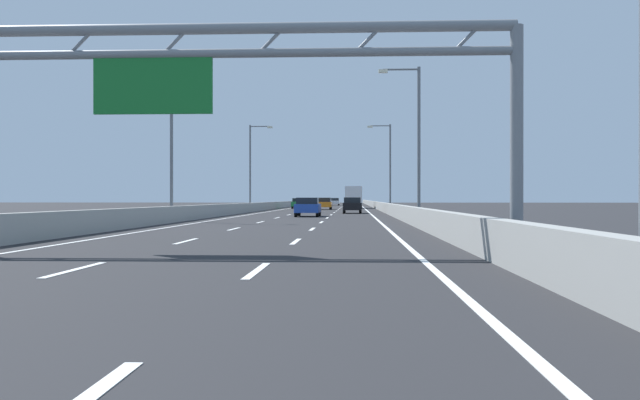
% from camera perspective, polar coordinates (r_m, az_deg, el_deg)
% --- Properties ---
extents(ground_plane, '(260.00, 260.00, 0.00)m').
position_cam_1_polar(ground_plane, '(100.85, 0.68, -0.66)').
color(ground_plane, '#262628').
extents(lane_dash_left_1, '(0.16, 3.00, 0.01)m').
position_cam_1_polar(lane_dash_left_1, '(14.42, -19.61, -5.45)').
color(lane_dash_left_1, white).
rests_on(lane_dash_left_1, ground_plane).
extents(lane_dash_left_2, '(0.16, 3.00, 0.01)m').
position_cam_1_polar(lane_dash_left_2, '(22.98, -11.02, -3.37)').
color(lane_dash_left_2, white).
rests_on(lane_dash_left_2, ground_plane).
extents(lane_dash_left_3, '(0.16, 3.00, 0.01)m').
position_cam_1_polar(lane_dash_left_3, '(31.78, -7.14, -2.39)').
color(lane_dash_left_3, white).
rests_on(lane_dash_left_3, ground_plane).
extents(lane_dash_left_4, '(0.16, 3.00, 0.01)m').
position_cam_1_polar(lane_dash_left_4, '(40.67, -4.96, -1.84)').
color(lane_dash_left_4, white).
rests_on(lane_dash_left_4, ground_plane).
extents(lane_dash_left_5, '(0.16, 3.00, 0.01)m').
position_cam_1_polar(lane_dash_left_5, '(49.60, -3.56, -1.48)').
color(lane_dash_left_5, white).
rests_on(lane_dash_left_5, ground_plane).
extents(lane_dash_left_6, '(0.16, 3.00, 0.01)m').
position_cam_1_polar(lane_dash_left_6, '(58.55, -2.59, -1.24)').
color(lane_dash_left_6, white).
rests_on(lane_dash_left_6, ground_plane).
extents(lane_dash_left_7, '(0.16, 3.00, 0.01)m').
position_cam_1_polar(lane_dash_left_7, '(67.51, -1.88, -1.05)').
color(lane_dash_left_7, white).
rests_on(lane_dash_left_7, ground_plane).
extents(lane_dash_left_8, '(0.16, 3.00, 0.01)m').
position_cam_1_polar(lane_dash_left_8, '(76.48, -1.33, -0.91)').
color(lane_dash_left_8, white).
rests_on(lane_dash_left_8, ground_plane).
extents(lane_dash_left_9, '(0.16, 3.00, 0.01)m').
position_cam_1_polar(lane_dash_left_9, '(85.46, -0.90, -0.80)').
color(lane_dash_left_9, white).
rests_on(lane_dash_left_9, ground_plane).
extents(lane_dash_left_10, '(0.16, 3.00, 0.01)m').
position_cam_1_polar(lane_dash_left_10, '(94.44, -0.55, -0.71)').
color(lane_dash_left_10, white).
rests_on(lane_dash_left_10, ground_plane).
extents(lane_dash_left_11, '(0.16, 3.00, 0.01)m').
position_cam_1_polar(lane_dash_left_11, '(103.43, -0.26, -0.64)').
color(lane_dash_left_11, white).
rests_on(lane_dash_left_11, ground_plane).
extents(lane_dash_left_12, '(0.16, 3.00, 0.01)m').
position_cam_1_polar(lane_dash_left_12, '(112.42, -0.02, -0.58)').
color(lane_dash_left_12, white).
rests_on(lane_dash_left_12, ground_plane).
extents(lane_dash_left_13, '(0.16, 3.00, 0.01)m').
position_cam_1_polar(lane_dash_left_13, '(121.41, 0.19, -0.52)').
color(lane_dash_left_13, white).
rests_on(lane_dash_left_13, ground_plane).
extents(lane_dash_left_14, '(0.16, 3.00, 0.01)m').
position_cam_1_polar(lane_dash_left_14, '(130.40, 0.37, -0.48)').
color(lane_dash_left_14, white).
rests_on(lane_dash_left_14, ground_plane).
extents(lane_dash_left_15, '(0.16, 3.00, 0.01)m').
position_cam_1_polar(lane_dash_left_15, '(139.39, 0.52, -0.44)').
color(lane_dash_left_15, white).
rests_on(lane_dash_left_15, ground_plane).
extents(lane_dash_left_16, '(0.16, 3.00, 0.01)m').
position_cam_1_polar(lane_dash_left_16, '(148.38, 0.66, -0.40)').
color(lane_dash_left_16, white).
rests_on(lane_dash_left_16, ground_plane).
extents(lane_dash_left_17, '(0.16, 3.00, 0.01)m').
position_cam_1_polar(lane_dash_left_17, '(157.38, 0.78, -0.37)').
color(lane_dash_left_17, white).
rests_on(lane_dash_left_17, ground_plane).
extents(lane_dash_right_1, '(0.16, 3.00, 0.01)m').
position_cam_1_polar(lane_dash_right_1, '(13.48, -5.23, -5.84)').
color(lane_dash_right_1, white).
rests_on(lane_dash_right_1, ground_plane).
extents(lane_dash_right_2, '(0.16, 3.00, 0.01)m').
position_cam_1_polar(lane_dash_right_2, '(22.40, -2.02, -3.45)').
color(lane_dash_right_2, white).
rests_on(lane_dash_right_2, ground_plane).
extents(lane_dash_right_3, '(0.16, 3.00, 0.01)m').
position_cam_1_polar(lane_dash_right_3, '(31.36, -0.65, -2.43)').
color(lane_dash_right_3, white).
rests_on(lane_dash_right_3, ground_plane).
extents(lane_dash_right_4, '(0.16, 3.00, 0.01)m').
position_cam_1_polar(lane_dash_right_4, '(40.34, 0.12, -1.86)').
color(lane_dash_right_4, white).
rests_on(lane_dash_right_4, ground_plane).
extents(lane_dash_right_5, '(0.16, 3.00, 0.01)m').
position_cam_1_polar(lane_dash_right_5, '(49.33, 0.60, -1.49)').
color(lane_dash_right_5, white).
rests_on(lane_dash_right_5, ground_plane).
extents(lane_dash_right_6, '(0.16, 3.00, 0.01)m').
position_cam_1_polar(lane_dash_right_6, '(58.32, 0.93, -1.24)').
color(lane_dash_right_6, white).
rests_on(lane_dash_right_6, ground_plane).
extents(lane_dash_right_7, '(0.16, 3.00, 0.01)m').
position_cam_1_polar(lane_dash_right_7, '(67.32, 1.18, -1.06)').
color(lane_dash_right_7, white).
rests_on(lane_dash_right_7, ground_plane).
extents(lane_dash_right_8, '(0.16, 3.00, 0.01)m').
position_cam_1_polar(lane_dash_right_8, '(76.31, 1.37, -0.92)').
color(lane_dash_right_8, white).
rests_on(lane_dash_right_8, ground_plane).
extents(lane_dash_right_9, '(0.16, 3.00, 0.01)m').
position_cam_1_polar(lane_dash_right_9, '(85.31, 1.51, -0.80)').
color(lane_dash_right_9, white).
rests_on(lane_dash_right_9, ground_plane).
extents(lane_dash_right_10, '(0.16, 3.00, 0.01)m').
position_cam_1_polar(lane_dash_right_10, '(94.30, 1.63, -0.71)').
color(lane_dash_right_10, white).
rests_on(lane_dash_right_10, ground_plane).
extents(lane_dash_right_11, '(0.16, 3.00, 0.01)m').
position_cam_1_polar(lane_dash_right_11, '(103.30, 1.73, -0.64)').
color(lane_dash_right_11, white).
rests_on(lane_dash_right_11, ground_plane).
extents(lane_dash_right_12, '(0.16, 3.00, 0.01)m').
position_cam_1_polar(lane_dash_right_12, '(112.30, 1.82, -0.58)').
color(lane_dash_right_12, white).
rests_on(lane_dash_right_12, ground_plane).
extents(lane_dash_right_13, '(0.16, 3.00, 0.01)m').
position_cam_1_polar(lane_dash_right_13, '(121.30, 1.89, -0.52)').
color(lane_dash_right_13, white).
rests_on(lane_dash_right_13, ground_plane).
extents(lane_dash_right_14, '(0.16, 3.00, 0.01)m').
position_cam_1_polar(lane_dash_right_14, '(130.30, 1.95, -0.48)').
color(lane_dash_right_14, white).
rests_on(lane_dash_right_14, ground_plane).
extents(lane_dash_right_15, '(0.16, 3.00, 0.01)m').
position_cam_1_polar(lane_dash_right_15, '(139.29, 2.00, -0.44)').
color(lane_dash_right_15, white).
rests_on(lane_dash_right_15, ground_plane).
extents(lane_dash_right_16, '(0.16, 3.00, 0.01)m').
position_cam_1_polar(lane_dash_right_16, '(148.29, 2.05, -0.40)').
color(lane_dash_right_16, white).
rests_on(lane_dash_right_16, ground_plane).
extents(lane_dash_right_17, '(0.16, 3.00, 0.01)m').
position_cam_1_polar(lane_dash_right_17, '(157.29, 2.09, -0.37)').
color(lane_dash_right_17, white).
rests_on(lane_dash_right_17, ground_plane).
extents(edge_line_left, '(0.16, 176.00, 0.01)m').
position_cam_1_polar(edge_line_left, '(89.23, -2.97, -0.76)').
color(edge_line_left, white).
rests_on(edge_line_left, ground_plane).
extents(edge_line_right, '(0.16, 176.00, 0.01)m').
position_cam_1_polar(edge_line_right, '(88.80, 3.79, -0.77)').
color(edge_line_right, white).
rests_on(edge_line_right, ground_plane).
extents(barrier_left, '(0.45, 220.00, 0.95)m').
position_cam_1_polar(barrier_left, '(111.28, -2.68, -0.34)').
color(barrier_left, '#9E9E99').
rests_on(barrier_left, ground_plane).
extents(barrier_right, '(0.45, 220.00, 0.95)m').
position_cam_1_polar(barrier_right, '(110.83, 4.44, -0.35)').
color(barrier_right, '#9E9E99').
rests_on(barrier_right, ground_plane).
extents(sign_gantry, '(16.72, 0.36, 6.36)m').
position_cam_1_polar(sign_gantry, '(19.95, -8.76, 10.09)').
color(sign_gantry, gray).
rests_on(sign_gantry, ground_plane).
extents(streetlamp_left_mid, '(2.58, 0.28, 9.50)m').
position_cam_1_polar(streetlamp_left_mid, '(44.16, -11.90, 5.32)').
color(streetlamp_left_mid, slate).
rests_on(streetlamp_left_mid, ground_plane).
extents(streetlamp_right_mid, '(2.58, 0.28, 9.50)m').
position_cam_1_polar(streetlamp_right_mid, '(42.90, 7.87, 5.47)').
color(streetlamp_right_mid, slate).
rests_on(streetlamp_right_mid, ground_plane).
extents(streetlamp_left_far, '(2.58, 0.28, 9.50)m').
position_cam_1_polar(streetlamp_left_far, '(76.34, -5.63, 3.13)').
color(streetlamp_left_far, slate).
rests_on(streetlamp_left_far, ground_plane).
extents(streetlamp_right_far, '(2.58, 0.28, 9.50)m').
position_cam_1_polar(streetlamp_right_far, '(75.62, 5.65, 3.16)').
color(streetlamp_right_far, slate).
rests_on(streetlamp_right_far, ground_plane).
extents(white_car, '(1.82, 4.13, 1.49)m').
position_cam_1_polar(white_car, '(136.83, 1.23, -0.14)').
color(white_car, silver).
rests_on(white_car, ground_plane).
extents(orange_car, '(1.81, 4.65, 1.50)m').
position_cam_1_polar(orange_car, '(86.49, 0.37, -0.30)').
color(orange_car, orange).
rests_on(orange_car, ground_plane).
extents(silver_car, '(1.80, 4.49, 1.38)m').
position_cam_1_polar(silver_car, '(125.60, -0.46, -0.18)').
color(silver_car, '#A8ADB2').
rests_on(silver_car, ground_plane).
extents(blue_car, '(1.85, 4.22, 1.46)m').
position_cam_1_polar(blue_car, '(53.21, -1.01, -0.57)').
color(blue_car, '#2347AD').
rests_on(blue_car, ground_plane).
extents(black_car, '(1.74, 4.46, 1.49)m').
position_cam_1_polar(black_car, '(64.84, 2.68, -0.43)').
color(black_car, black).
rests_on(black_car, ground_plane).
extents(green_car, '(1.86, 4.46, 1.43)m').
position_cam_1_polar(green_car, '(94.18, -1.74, -0.27)').
color(green_car, '#1E7A38').
rests_on(green_car, ground_plane).
extents(box_truck, '(2.34, 8.88, 3.08)m').
position_cam_1_polar(box_truck, '(98.18, 2.79, 0.30)').
color(box_truck, '#194799').
rests_on(box_truck, ground_plane).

